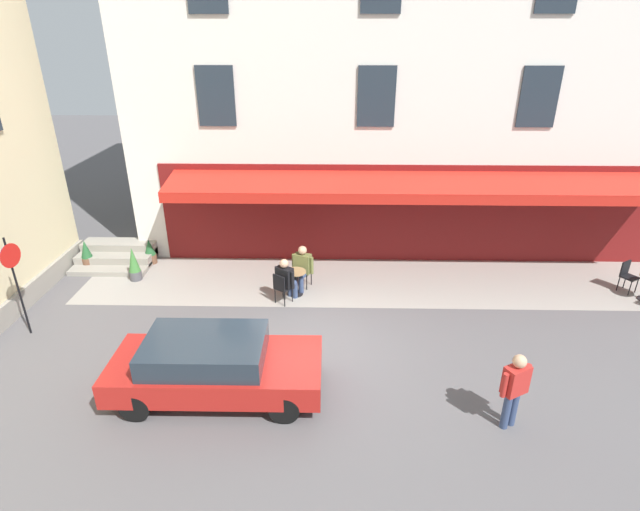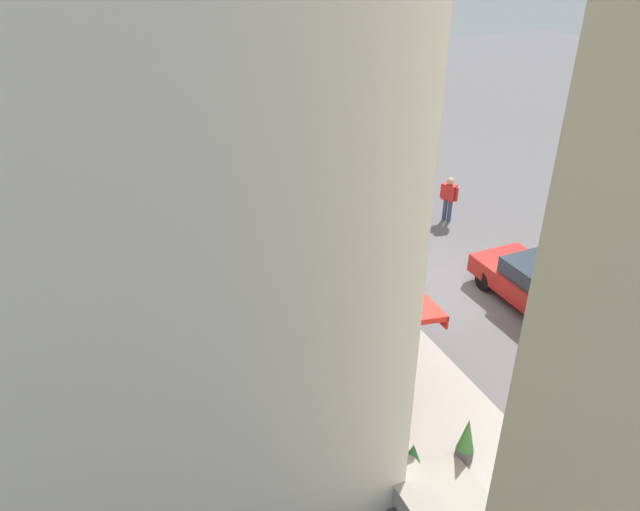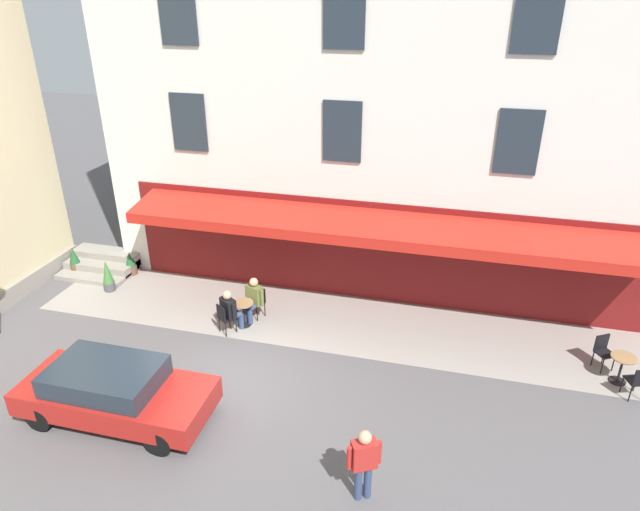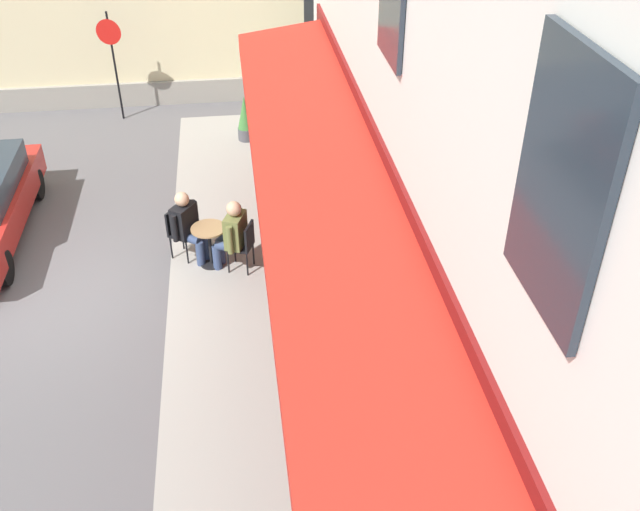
# 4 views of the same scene
# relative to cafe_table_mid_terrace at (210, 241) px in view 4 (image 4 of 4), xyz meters

# --- Properties ---
(ground_plane) EXTENTS (70.00, 70.00, 0.00)m
(ground_plane) POSITION_rel_cafe_table_mid_terrace_xyz_m (-0.60, 2.52, -0.49)
(ground_plane) COLOR #565456
(sidewalk_cafe_terrace) EXTENTS (20.50, 3.20, 0.01)m
(sidewalk_cafe_terrace) POSITION_rel_cafe_table_mid_terrace_xyz_m (-3.85, -0.88, -0.49)
(sidewalk_cafe_terrace) COLOR gray
(sidewalk_cafe_terrace) RESTS_ON ground_plane
(back_alley_steps) EXTENTS (2.40, 1.75, 0.60)m
(back_alley_steps) POSITION_rel_cafe_table_mid_terrace_xyz_m (6.00, -2.07, -0.25)
(back_alley_steps) COLOR gray
(back_alley_steps) RESTS_ON ground_plane
(cafe_table_mid_terrace) EXTENTS (0.60, 0.60, 0.75)m
(cafe_table_mid_terrace) POSITION_rel_cafe_table_mid_terrace_xyz_m (0.00, 0.00, 0.00)
(cafe_table_mid_terrace) COLOR black
(cafe_table_mid_terrace) RESTS_ON ground_plane
(cafe_chair_black_corner_left) EXTENTS (0.56, 0.56, 0.91)m
(cafe_chair_black_corner_left) POSITION_rel_cafe_table_mid_terrace_xyz_m (0.36, 0.52, 0.06)
(cafe_chair_black_corner_left) COLOR black
(cafe_chair_black_corner_left) RESTS_ON ground_plane
(cafe_chair_black_back_row) EXTENTS (0.52, 0.52, 0.91)m
(cafe_chair_black_back_row) POSITION_rel_cafe_table_mid_terrace_xyz_m (-0.23, -0.59, 0.06)
(cafe_chair_black_back_row) COLOR black
(cafe_chair_black_back_row) RESTS_ON ground_plane
(seated_patron_in_olive) EXTENTS (0.64, 0.64, 1.32)m
(seated_patron_in_olive) POSITION_rel_cafe_table_mid_terrace_xyz_m (-0.15, -0.39, 0.21)
(seated_patron_in_olive) COLOR navy
(seated_patron_in_olive) RESTS_ON ground_plane
(seated_companion_in_black) EXTENTS (0.62, 0.64, 1.31)m
(seated_companion_in_black) POSITION_rel_cafe_table_mid_terrace_xyz_m (0.24, 0.34, 0.21)
(seated_companion_in_black) COLOR navy
(seated_companion_in_black) RESTS_ON ground_plane
(no_parking_sign) EXTENTS (0.15, 0.58, 2.60)m
(no_parking_sign) POSITION_rel_cafe_table_mid_terrace_xyz_m (6.54, 2.13, 1.30)
(no_parking_sign) COLOR black
(no_parking_sign) RESTS_ON ground_plane
(potted_plant_under_sign) EXTENTS (0.36, 0.36, 1.06)m
(potted_plant_under_sign) POSITION_rel_cafe_table_mid_terrace_xyz_m (4.96, -0.83, 0.03)
(potted_plant_under_sign) COLOR #4C4C51
(potted_plant_under_sign) RESTS_ON ground_plane
(potted_plant_by_steps) EXTENTS (0.36, 0.36, 0.93)m
(potted_plant_by_steps) POSITION_rel_cafe_table_mid_terrace_xyz_m (6.79, -1.64, -0.04)
(potted_plant_by_steps) COLOR brown
(potted_plant_by_steps) RESTS_ON ground_plane
(potted_plant_entrance_right) EXTENTS (0.37, 0.37, 0.82)m
(potted_plant_entrance_right) POSITION_rel_cafe_table_mid_terrace_xyz_m (4.88, -2.01, -0.09)
(potted_plant_entrance_right) COLOR brown
(potted_plant_entrance_right) RESTS_ON ground_plane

